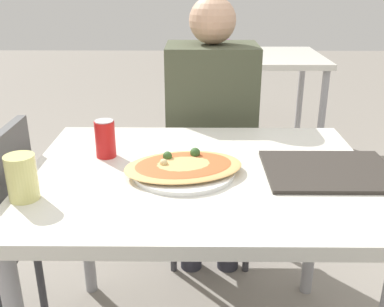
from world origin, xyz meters
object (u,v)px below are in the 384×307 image
dining_table (200,194)px  drink_glass (22,178)px  person_seated (211,115)px  pizza_main (183,168)px  chair_far_seated (210,153)px  soda_can (105,139)px

dining_table → drink_glass: bearing=-158.4°
person_seated → pizza_main: bearing=80.9°
dining_table → chair_far_seated: bearing=85.9°
chair_far_seated → soda_can: soda_can is taller
soda_can → pizza_main: bearing=-27.5°
person_seated → pizza_main: size_ratio=3.02×
dining_table → drink_glass: drink_glass is taller
dining_table → soda_can: (-0.31, 0.11, 0.14)m
dining_table → chair_far_seated: size_ratio=1.23×
chair_far_seated → soda_can: bearing=59.7°
dining_table → pizza_main: pizza_main is taller
chair_far_seated → person_seated: 0.25m
soda_can → drink_glass: bearing=-118.5°
person_seated → soda_can: size_ratio=9.84×
chair_far_seated → person_seated: (-0.00, -0.11, 0.22)m
person_seated → drink_glass: size_ratio=9.79×
pizza_main → soda_can: 0.30m
chair_far_seated → pizza_main: (-0.10, -0.76, 0.26)m
soda_can → drink_glass: size_ratio=1.00×
person_seated → soda_can: 0.64m
dining_table → pizza_main: (-0.05, -0.02, 0.10)m
pizza_main → drink_glass: 0.46m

